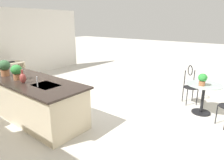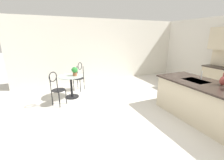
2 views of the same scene
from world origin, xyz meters
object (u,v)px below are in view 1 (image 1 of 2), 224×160
at_px(writing_desk, 6,70).
at_px(potted_plant_counter_far, 4,67).
at_px(chair_by_island, 190,83).
at_px(vase_on_counter, 23,78).
at_px(potted_plant_counter_near, 17,71).
at_px(potted_plant_on_table, 203,79).
at_px(bistro_table, 203,96).
at_px(keyboard, 8,62).

height_order(writing_desk, potted_plant_counter_far, potted_plant_counter_far).
bearing_deg(chair_by_island, vase_on_counter, 54.23).
bearing_deg(potted_plant_counter_near, potted_plant_on_table, -139.91).
distance_m(bistro_table, potted_plant_on_table, 0.48).
bearing_deg(potted_plant_counter_far, vase_on_counter, 177.73).
relative_size(bistro_table, potted_plant_on_table, 2.80).
relative_size(chair_by_island, vase_on_counter, 3.62).
bearing_deg(potted_plant_on_table, bistro_table, -102.26).
bearing_deg(vase_on_counter, potted_plant_on_table, -136.12).
height_order(bistro_table, chair_by_island, chair_by_island).
distance_m(potted_plant_counter_near, vase_on_counter, 0.36).
height_order(potted_plant_on_table, potted_plant_counter_far, potted_plant_counter_far).
bearing_deg(bistro_table, vase_on_counter, 44.97).
bearing_deg(chair_by_island, keyboard, 20.28).
bearing_deg(writing_desk, potted_plant_counter_far, 156.56).
xyz_separation_m(potted_plant_on_table, vase_on_counter, (2.88, 2.77, 0.13)).
relative_size(keyboard, potted_plant_counter_far, 1.15).
distance_m(potted_plant_counter_near, potted_plant_counter_far, 0.55).
relative_size(writing_desk, potted_plant_counter_near, 3.56).
distance_m(chair_by_island, writing_desk, 6.26).
bearing_deg(potted_plant_counter_near, bistro_table, -138.78).
distance_m(bistro_table, potted_plant_counter_far, 4.82).
xyz_separation_m(chair_by_island, potted_plant_counter_far, (3.34, 3.35, 0.57)).
bearing_deg(potted_plant_counter_near, vase_on_counter, 171.75).
bearing_deg(writing_desk, bistro_table, -164.21).
bearing_deg(chair_by_island, potted_plant_on_table, 125.39).
bearing_deg(vase_on_counter, chair_by_island, -125.77).
bearing_deg(writing_desk, chair_by_island, -158.80).
relative_size(bistro_table, potted_plant_counter_near, 2.38).
relative_size(potted_plant_counter_near, vase_on_counter, 1.17).
height_order(chair_by_island, potted_plant_counter_far, potted_plant_counter_far).
distance_m(writing_desk, vase_on_counter, 3.62).
bearing_deg(potted_plant_counter_far, writing_desk, -23.44).
bearing_deg(bistro_table, potted_plant_counter_far, 36.99).
distance_m(writing_desk, potted_plant_counter_far, 2.80).
bearing_deg(bistro_table, keyboard, 14.90).
distance_m(chair_by_island, potted_plant_counter_far, 4.76).
bearing_deg(potted_plant_on_table, potted_plant_counter_near, 40.09).
relative_size(chair_by_island, potted_plant_on_table, 3.65).
bearing_deg(writing_desk, keyboard, -78.69).
bearing_deg(potted_plant_on_table, vase_on_counter, 43.88).
relative_size(potted_plant_on_table, vase_on_counter, 0.99).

